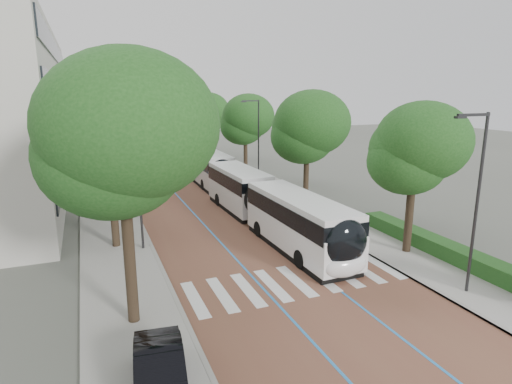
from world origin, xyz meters
The scene contains 21 objects.
ground centered at (0.00, 0.00, 0.00)m, with size 160.00×160.00×0.00m, color #51544C.
road centered at (0.00, 40.00, 0.01)m, with size 11.00×140.00×0.02m, color brown.
sidewalk_left centered at (-7.50, 40.00, 0.06)m, with size 4.00×140.00×0.12m, color #9A9691.
sidewalk_right centered at (7.50, 40.00, 0.06)m, with size 4.00×140.00×0.12m, color #9A9691.
kerb_left centered at (-5.60, 40.00, 0.06)m, with size 0.20×140.00×0.14m, color gray.
kerb_right centered at (5.60, 40.00, 0.06)m, with size 0.20×140.00×0.14m, color gray.
zebra_crossing centered at (0.20, 1.00, 0.03)m, with size 10.55×3.60×0.01m.
lane_line_left centered at (-1.60, 40.00, 0.02)m, with size 0.12×126.00×0.01m, color #2679C2.
lane_line_right centered at (1.60, 40.00, 0.02)m, with size 0.12×126.00×0.01m, color #2679C2.
hedge centered at (9.10, 0.00, 0.52)m, with size 1.20×14.00×0.80m, color #184718.
streetlight_near centered at (6.62, -3.00, 4.82)m, with size 1.82×0.20×8.00m.
streetlight_far centered at (6.62, 22.00, 4.82)m, with size 1.82×0.20×8.00m.
lamp_post_left centered at (-6.10, 8.00, 4.12)m, with size 0.14×0.14×8.00m, color #29292B.
trees_left centered at (-7.50, 22.87, 6.88)m, with size 6.44×60.93×9.92m.
trees_right centered at (7.70, 24.03, 5.70)m, with size 6.04×47.52×8.48m.
lead_bus centered at (2.10, 8.44, 1.63)m, with size 2.96×18.45×3.20m.
bus_queued_0 centered at (2.28, 24.69, 1.62)m, with size 2.63×12.42×3.20m.
bus_queued_1 centered at (2.55, 37.36, 1.62)m, with size 2.95×12.48×3.20m.
bus_queued_2 centered at (2.11, 50.00, 1.62)m, with size 3.04×12.49×3.20m.
bus_queued_3 centered at (2.35, 63.45, 1.62)m, with size 2.67×12.43×3.20m.
parked_car centered at (-7.24, -4.67, 0.82)m, with size 1.48×4.23×1.39m, color black.
Camera 1 is at (-8.71, -15.98, 8.99)m, focal length 30.00 mm.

